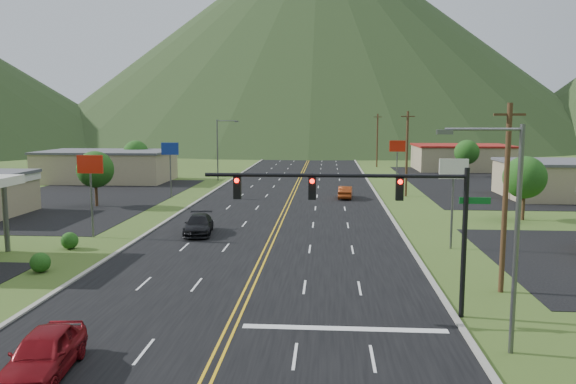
# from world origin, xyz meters

# --- Properties ---
(traffic_signal) EXTENTS (13.10, 0.43, 7.00)m
(traffic_signal) POSITION_xyz_m (6.48, 14.00, 5.33)
(traffic_signal) COLOR black
(traffic_signal) RESTS_ON ground
(streetlight_east) EXTENTS (3.28, 0.25, 9.00)m
(streetlight_east) POSITION_xyz_m (11.18, 10.00, 5.18)
(streetlight_east) COLOR #59595E
(streetlight_east) RESTS_ON ground
(streetlight_west) EXTENTS (3.28, 0.25, 9.00)m
(streetlight_west) POSITION_xyz_m (-11.68, 70.00, 5.18)
(streetlight_west) COLOR #59595E
(streetlight_west) RESTS_ON ground
(building_west_far) EXTENTS (18.40, 11.40, 4.50)m
(building_west_far) POSITION_xyz_m (-28.00, 68.00, 2.26)
(building_west_far) COLOR tan
(building_west_far) RESTS_ON ground
(building_east_mid) EXTENTS (14.40, 11.40, 4.30)m
(building_east_mid) POSITION_xyz_m (32.00, 55.00, 2.16)
(building_east_mid) COLOR tan
(building_east_mid) RESTS_ON ground
(building_east_far) EXTENTS (16.40, 12.40, 4.50)m
(building_east_far) POSITION_xyz_m (28.00, 90.00, 2.26)
(building_east_far) COLOR tan
(building_east_far) RESTS_ON ground
(pole_sign_west_a) EXTENTS (2.00, 0.18, 6.40)m
(pole_sign_west_a) POSITION_xyz_m (-14.00, 30.00, 5.05)
(pole_sign_west_a) COLOR #59595E
(pole_sign_west_a) RESTS_ON ground
(pole_sign_west_b) EXTENTS (2.00, 0.18, 6.40)m
(pole_sign_west_b) POSITION_xyz_m (-14.00, 52.00, 5.05)
(pole_sign_west_b) COLOR #59595E
(pole_sign_west_b) RESTS_ON ground
(pole_sign_east_a) EXTENTS (2.00, 0.18, 6.40)m
(pole_sign_east_a) POSITION_xyz_m (13.00, 28.00, 5.05)
(pole_sign_east_a) COLOR #59595E
(pole_sign_east_a) RESTS_ON ground
(pole_sign_east_b) EXTENTS (2.00, 0.18, 6.40)m
(pole_sign_east_b) POSITION_xyz_m (13.00, 60.00, 5.05)
(pole_sign_east_b) COLOR #59595E
(pole_sign_east_b) RESTS_ON ground
(tree_west_a) EXTENTS (3.84, 3.84, 5.82)m
(tree_west_a) POSITION_xyz_m (-20.00, 45.00, 3.89)
(tree_west_a) COLOR #382314
(tree_west_a) RESTS_ON ground
(tree_west_b) EXTENTS (3.84, 3.84, 5.82)m
(tree_west_b) POSITION_xyz_m (-25.00, 72.00, 3.89)
(tree_west_b) COLOR #382314
(tree_west_b) RESTS_ON ground
(tree_east_a) EXTENTS (3.84, 3.84, 5.82)m
(tree_east_a) POSITION_xyz_m (22.00, 40.00, 3.89)
(tree_east_a) COLOR #382314
(tree_east_a) RESTS_ON ground
(tree_east_b) EXTENTS (3.84, 3.84, 5.82)m
(tree_east_b) POSITION_xyz_m (26.00, 78.00, 3.89)
(tree_east_b) COLOR #382314
(tree_east_b) RESTS_ON ground
(utility_pole_a) EXTENTS (1.60, 0.28, 10.00)m
(utility_pole_a) POSITION_xyz_m (13.50, 18.00, 5.13)
(utility_pole_a) COLOR #382314
(utility_pole_a) RESTS_ON ground
(utility_pole_b) EXTENTS (1.60, 0.28, 10.00)m
(utility_pole_b) POSITION_xyz_m (13.50, 55.00, 5.13)
(utility_pole_b) COLOR #382314
(utility_pole_b) RESTS_ON ground
(utility_pole_c) EXTENTS (1.60, 0.28, 10.00)m
(utility_pole_c) POSITION_xyz_m (13.50, 95.00, 5.13)
(utility_pole_c) COLOR #382314
(utility_pole_c) RESTS_ON ground
(utility_pole_d) EXTENTS (1.60, 0.28, 10.00)m
(utility_pole_d) POSITION_xyz_m (13.50, 135.00, 5.13)
(utility_pole_d) COLOR #382314
(utility_pole_d) RESTS_ON ground
(mountain_n) EXTENTS (220.00, 220.00, 85.00)m
(mountain_n) POSITION_xyz_m (0.00, 220.00, 42.50)
(mountain_n) COLOR #1A3116
(mountain_n) RESTS_ON ground
(car_red_near) EXTENTS (2.49, 5.05, 1.66)m
(car_red_near) POSITION_xyz_m (-5.89, 6.72, 0.83)
(car_red_near) COLOR maroon
(car_red_near) RESTS_ON ground
(car_dark_mid) EXTENTS (2.75, 5.41, 1.51)m
(car_dark_mid) POSITION_xyz_m (-6.00, 31.56, 0.75)
(car_dark_mid) COLOR black
(car_dark_mid) RESTS_ON ground
(car_red_far) EXTENTS (1.79, 4.41, 1.42)m
(car_red_far) POSITION_xyz_m (6.28, 52.46, 0.71)
(car_red_far) COLOR maroon
(car_red_far) RESTS_ON ground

